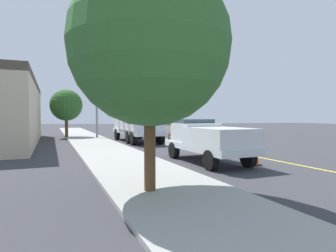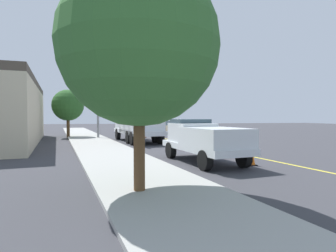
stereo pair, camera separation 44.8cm
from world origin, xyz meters
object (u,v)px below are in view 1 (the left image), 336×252
object	(u,v)px
utility_bucket_truck	(137,123)
passing_minivan	(175,127)
traffic_cone_mid_rear	(169,138)
traffic_cone_leading	(256,157)
traffic_cone_mid_front	(199,145)
service_pickup_truck	(208,139)
traffic_signal_mast	(99,75)
traffic_cone_trailing	(143,134)

from	to	relation	value
utility_bucket_truck	passing_minivan	world-z (taller)	utility_bucket_truck
passing_minivan	traffic_cone_mid_rear	bearing A→B (deg)	163.96
traffic_cone_leading	traffic_cone_mid_front	xyz separation A→B (m)	(5.80, 0.76, -0.02)
service_pickup_truck	traffic_cone_leading	distance (m)	2.32
utility_bucket_truck	traffic_cone_mid_rear	distance (m)	3.42
traffic_cone_mid_rear	traffic_signal_mast	size ratio (longest dim) A/B	0.10
traffic_cone_mid_rear	traffic_cone_trailing	bearing A→B (deg)	11.61
service_pickup_truck	passing_minivan	size ratio (longest dim) A/B	1.16
service_pickup_truck	traffic_cone_mid_rear	world-z (taller)	service_pickup_truck
service_pickup_truck	utility_bucket_truck	bearing A→B (deg)	10.36
service_pickup_truck	traffic_cone_leading	world-z (taller)	service_pickup_truck
service_pickup_truck	traffic_cone_trailing	bearing A→B (deg)	3.63
traffic_cone_leading	passing_minivan	bearing A→B (deg)	-3.19
traffic_cone_mid_front	traffic_cone_trailing	world-z (taller)	traffic_cone_trailing
passing_minivan	traffic_cone_mid_rear	world-z (taller)	passing_minivan
service_pickup_truck	traffic_signal_mast	bearing A→B (deg)	20.63
traffic_cone_leading	traffic_cone_mid_rear	size ratio (longest dim) A/B	0.86
passing_minivan	traffic_cone_mid_front	xyz separation A→B (m)	(-14.68, 1.90, -0.62)
traffic_cone_leading	traffic_cone_mid_front	distance (m)	5.85
utility_bucket_truck	traffic_cone_trailing	size ratio (longest dim) A/B	10.29
utility_bucket_truck	traffic_signal_mast	bearing A→B (deg)	53.83
traffic_cone_mid_rear	traffic_signal_mast	world-z (taller)	traffic_signal_mast
traffic_cone_mid_front	traffic_cone_mid_rear	world-z (taller)	traffic_cone_mid_rear
passing_minivan	traffic_cone_trailing	size ratio (longest dim) A/B	6.12
passing_minivan	traffic_cone_leading	size ratio (longest dim) A/B	6.62
traffic_cone_trailing	traffic_signal_mast	size ratio (longest dim) A/B	0.09
passing_minivan	traffic_cone_mid_rear	size ratio (longest dim) A/B	5.72
service_pickup_truck	passing_minivan	distance (m)	19.54
utility_bucket_truck	traffic_cone_mid_front	size ratio (longest dim) A/B	11.86
traffic_cone_mid_rear	traffic_cone_trailing	xyz separation A→B (m)	(6.58, 1.35, -0.03)
service_pickup_truck	traffic_cone_mid_front	xyz separation A→B (m)	(4.63, -1.10, -0.77)
service_pickup_truck	traffic_cone_leading	xyz separation A→B (m)	(-1.17, -1.86, -0.74)
traffic_signal_mast	passing_minivan	bearing A→B (deg)	-59.12
passing_minivan	traffic_cone_mid_front	world-z (taller)	passing_minivan
traffic_cone_mid_front	traffic_cone_mid_rear	size ratio (longest dim) A/B	0.81
utility_bucket_truck	traffic_signal_mast	world-z (taller)	traffic_signal_mast
traffic_cone_mid_rear	utility_bucket_truck	bearing A→B (deg)	50.87
passing_minivan	traffic_cone_mid_front	bearing A→B (deg)	172.62
traffic_cone_mid_front	traffic_cone_mid_rear	distance (m)	5.36
traffic_cone_leading	traffic_signal_mast	distance (m)	17.99
utility_bucket_truck	traffic_cone_trailing	xyz separation A→B (m)	(4.56, -1.14, -1.20)
utility_bucket_truck	passing_minivan	bearing A→B (deg)	-35.21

